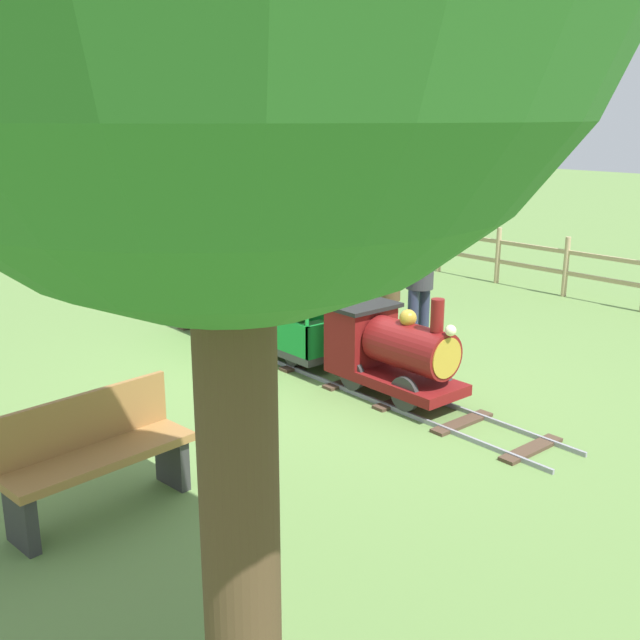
# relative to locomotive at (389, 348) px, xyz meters

# --- Properties ---
(ground_plane) EXTENTS (60.00, 60.00, 0.00)m
(ground_plane) POSITION_rel_locomotive_xyz_m (0.00, -1.04, -0.48)
(ground_plane) COLOR #608442
(track) EXTENTS (0.70, 6.40, 0.04)m
(track) POSITION_rel_locomotive_xyz_m (0.00, -1.22, -0.47)
(track) COLOR gray
(track) RESTS_ON ground_plane
(locomotive) EXTENTS (0.66, 1.45, 1.03)m
(locomotive) POSITION_rel_locomotive_xyz_m (0.00, 0.00, 0.00)
(locomotive) COLOR maroon
(locomotive) RESTS_ON ground_plane
(passenger_car) EXTENTS (0.76, 2.70, 0.97)m
(passenger_car) POSITION_rel_locomotive_xyz_m (0.00, -2.12, -0.06)
(passenger_car) COLOR #3F3F3F
(passenger_car) RESTS_ON ground_plane
(conductor_person) EXTENTS (0.30, 0.30, 1.62)m
(conductor_person) POSITION_rel_locomotive_xyz_m (-1.09, -0.61, 0.47)
(conductor_person) COLOR #282D47
(conductor_person) RESTS_ON ground_plane
(park_bench) EXTENTS (1.34, 0.54, 0.82)m
(park_bench) POSITION_rel_locomotive_xyz_m (3.07, 0.27, -0.07)
(park_bench) COLOR olive
(park_bench) RESTS_ON ground_plane
(oak_tree_near) EXTENTS (1.62, 1.62, 3.01)m
(oak_tree_near) POSITION_rel_locomotive_xyz_m (-2.83, -2.74, 1.68)
(oak_tree_near) COLOR #4C3823
(oak_tree_near) RESTS_ON ground_plane
(fence_section) EXTENTS (0.08, 7.48, 0.90)m
(fence_section) POSITION_rel_locomotive_xyz_m (-4.99, -1.22, -0.00)
(fence_section) COLOR tan
(fence_section) RESTS_ON ground_plane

